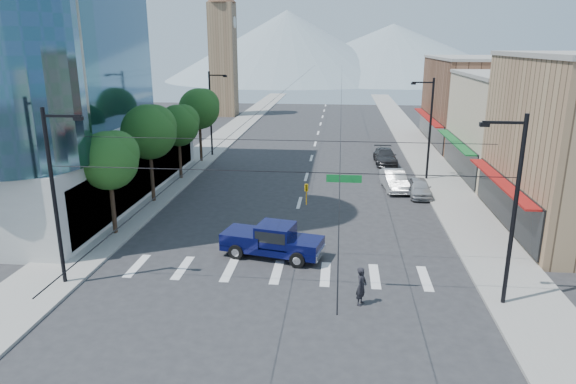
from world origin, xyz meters
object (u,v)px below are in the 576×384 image
(pickup_truck, at_px, (272,240))
(pedestrian, at_px, (361,286))
(parked_car_near, at_px, (419,188))
(parked_car_mid, at_px, (394,180))
(parked_car_far, at_px, (385,156))

(pickup_truck, height_order, pedestrian, pickup_truck)
(pedestrian, bearing_deg, parked_car_near, 8.31)
(parked_car_near, bearing_deg, parked_car_mid, 135.51)
(pickup_truck, bearing_deg, parked_car_mid, 73.25)
(parked_car_mid, xyz_separation_m, parked_car_far, (0.00, 9.69, -0.05))
(parked_car_near, bearing_deg, parked_car_far, 98.29)
(pickup_truck, relative_size, parked_car_far, 1.18)
(parked_car_near, height_order, parked_car_mid, parked_car_mid)
(pedestrian, height_order, parked_car_mid, pedestrian)
(parked_car_mid, bearing_deg, parked_car_near, -49.78)
(pickup_truck, distance_m, parked_car_far, 26.00)
(pedestrian, distance_m, parked_car_mid, 20.39)
(pickup_truck, xyz_separation_m, parked_car_far, (8.35, 24.62, -0.28))
(pickup_truck, xyz_separation_m, parked_car_near, (10.15, 13.20, -0.31))
(parked_car_near, xyz_separation_m, parked_car_far, (-1.80, 11.42, 0.04))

